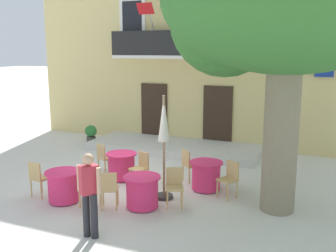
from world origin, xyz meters
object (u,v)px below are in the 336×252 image
(cafe_chair_near_tree_1, at_px, (141,166))
(cafe_chair_front_0, at_px, (230,177))
(cafe_table_near_tree, at_px, (122,166))
(cafe_chair_middle_1, at_px, (109,187))
(cafe_umbrella, at_px, (164,132))
(plane_tree, at_px, (285,3))
(cafe_chair_far_side_1, at_px, (38,177))
(ground_planter_left, at_px, (91,133))
(cafe_table_far_side, at_px, (64,186))
(cafe_chair_near_tree_0, at_px, (104,156))
(cafe_chair_middle_0, at_px, (174,184))
(cafe_chair_far_side_0, at_px, (91,184))
(cafe_chair_front_1, at_px, (189,163))
(cafe_table_middle, at_px, (142,191))
(pedestrian_near_entrance, at_px, (89,191))
(cafe_table_front, at_px, (206,175))

(cafe_chair_near_tree_1, bearing_deg, cafe_chair_front_0, 0.99)
(cafe_table_near_tree, relative_size, cafe_chair_middle_1, 0.95)
(cafe_umbrella, bearing_deg, plane_tree, 8.44)
(cafe_chair_front_0, height_order, cafe_chair_far_side_1, same)
(plane_tree, bearing_deg, ground_planter_left, 153.08)
(cafe_table_far_side, bearing_deg, plane_tree, 17.93)
(cafe_chair_near_tree_0, distance_m, ground_planter_left, 4.05)
(plane_tree, height_order, cafe_chair_near_tree_1, plane_tree)
(cafe_chair_near_tree_0, bearing_deg, cafe_chair_middle_1, -55.66)
(cafe_table_near_tree, bearing_deg, cafe_chair_near_tree_0, 161.77)
(cafe_chair_middle_1, relative_size, cafe_chair_far_side_1, 1.00)
(cafe_chair_middle_0, xyz_separation_m, cafe_chair_far_side_0, (-1.80, -0.72, 0.00))
(cafe_table_near_tree, distance_m, cafe_chair_far_side_0, 1.94)
(cafe_table_far_side, bearing_deg, cafe_chair_middle_1, 0.63)
(cafe_chair_front_1, distance_m, cafe_chair_far_side_1, 3.96)
(cafe_table_near_tree, bearing_deg, cafe_chair_far_side_0, -81.62)
(cafe_umbrella, bearing_deg, cafe_chair_near_tree_1, 146.94)
(cafe_chair_middle_1, height_order, cafe_chair_front_0, same)
(cafe_chair_near_tree_0, bearing_deg, cafe_chair_front_0, -6.18)
(cafe_table_near_tree, xyz_separation_m, cafe_chair_near_tree_0, (-0.72, 0.24, 0.14))
(cafe_table_middle, height_order, cafe_chair_front_0, cafe_chair_front_0)
(cafe_chair_middle_0, bearing_deg, pedestrian_near_entrance, -114.23)
(plane_tree, xyz_separation_m, cafe_chair_near_tree_0, (-4.97, 0.69, -4.03))
(cafe_table_near_tree, distance_m, cafe_umbrella, 2.26)
(cafe_table_middle, distance_m, cafe_chair_far_side_0, 1.21)
(cafe_table_near_tree, xyz_separation_m, pedestrian_near_entrance, (1.15, -3.26, 0.56))
(cafe_table_middle, distance_m, cafe_chair_front_0, 2.21)
(cafe_table_front, relative_size, pedestrian_near_entrance, 0.51)
(cafe_chair_near_tree_0, relative_size, cafe_chair_front_0, 1.00)
(cafe_chair_near_tree_0, height_order, cafe_chair_front_0, same)
(cafe_chair_far_side_0, bearing_deg, cafe_chair_front_0, 31.27)
(cafe_chair_middle_1, relative_size, cafe_table_front, 1.05)
(cafe_chair_front_0, height_order, cafe_table_far_side, cafe_chair_front_0)
(cafe_chair_front_1, xyz_separation_m, pedestrian_near_entrance, (-0.67, -3.80, 0.43))
(cafe_chair_far_side_1, height_order, pedestrian_near_entrance, pedestrian_near_entrance)
(pedestrian_near_entrance, bearing_deg, plane_tree, 42.19)
(cafe_chair_middle_1, distance_m, cafe_chair_front_0, 2.95)
(cafe_table_front, distance_m, pedestrian_near_entrance, 3.66)
(cafe_table_middle, bearing_deg, cafe_chair_front_1, 79.58)
(cafe_table_near_tree, bearing_deg, pedestrian_near_entrance, -70.53)
(cafe_chair_far_side_0, bearing_deg, pedestrian_near_entrance, -57.08)
(plane_tree, xyz_separation_m, pedestrian_near_entrance, (-3.10, -2.81, -3.61))
(cafe_table_far_side, height_order, cafe_chair_far_side_1, cafe_chair_far_side_1)
(cafe_chair_near_tree_1, bearing_deg, cafe_table_front, 11.08)
(cafe_chair_near_tree_1, distance_m, cafe_chair_front_0, 2.42)
(cafe_chair_middle_1, relative_size, pedestrian_near_entrance, 0.54)
(cafe_table_front, bearing_deg, cafe_chair_middle_0, -105.55)
(plane_tree, relative_size, cafe_table_middle, 7.34)
(plane_tree, bearing_deg, cafe_table_near_tree, 173.91)
(cafe_chair_middle_1, height_order, pedestrian_near_entrance, pedestrian_near_entrance)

